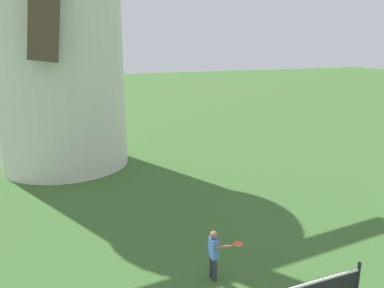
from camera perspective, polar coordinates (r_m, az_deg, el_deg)
The scene contains 2 objects.
player_far at distance 8.12m, azimuth 3.44°, elevation -15.83°, with size 0.67×0.45×1.09m.
parked_car_silver at distance 24.68m, azimuth -24.55°, elevation 4.25°, with size 4.39×1.97×1.56m.
Camera 1 is at (-2.13, -2.16, 4.75)m, focal length 35.62 mm.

